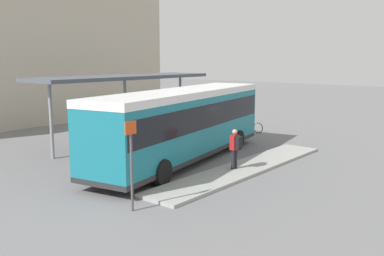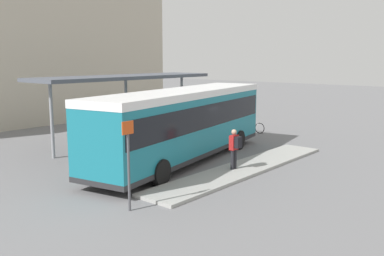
{
  "view_description": "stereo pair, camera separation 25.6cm",
  "coord_description": "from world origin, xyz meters",
  "px_view_note": "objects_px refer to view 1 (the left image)",
  "views": [
    {
      "loc": [
        -14.48,
        -12.37,
        4.66
      ],
      "look_at": [
        0.59,
        0.0,
        1.47
      ],
      "focal_mm": 40.0,
      "sensor_mm": 36.0,
      "label": 1
    },
    {
      "loc": [
        -14.32,
        -12.57,
        4.66
      ],
      "look_at": [
        0.59,
        0.0,
        1.47
      ],
      "focal_mm": 40.0,
      "sensor_mm": 36.0,
      "label": 2
    }
  ],
  "objects_px": {
    "bicycle_yellow": "(242,125)",
    "bicycle_blue": "(230,125)",
    "pedestrian_waiting": "(235,146)",
    "platform_sign": "(131,162)",
    "bicycle_white": "(252,127)",
    "potted_planter_near_shelter": "(144,138)",
    "city_bus": "(184,120)"
  },
  "relations": [
    {
      "from": "city_bus",
      "to": "bicycle_yellow",
      "type": "relative_size",
      "value": 6.71
    },
    {
      "from": "city_bus",
      "to": "bicycle_white",
      "type": "distance_m",
      "value": 8.87
    },
    {
      "from": "bicycle_blue",
      "to": "bicycle_white",
      "type": "bearing_deg",
      "value": -170.93
    },
    {
      "from": "bicycle_blue",
      "to": "potted_planter_near_shelter",
      "type": "relative_size",
      "value": 1.08
    },
    {
      "from": "bicycle_white",
      "to": "bicycle_yellow",
      "type": "relative_size",
      "value": 0.88
    },
    {
      "from": "city_bus",
      "to": "platform_sign",
      "type": "relative_size",
      "value": 4.29
    },
    {
      "from": "pedestrian_waiting",
      "to": "bicycle_blue",
      "type": "height_order",
      "value": "pedestrian_waiting"
    },
    {
      "from": "bicycle_white",
      "to": "city_bus",
      "type": "bearing_deg",
      "value": -82.15
    },
    {
      "from": "bicycle_blue",
      "to": "potted_planter_near_shelter",
      "type": "distance_m",
      "value": 8.41
    },
    {
      "from": "pedestrian_waiting",
      "to": "platform_sign",
      "type": "bearing_deg",
      "value": 91.06
    },
    {
      "from": "pedestrian_waiting",
      "to": "city_bus",
      "type": "bearing_deg",
      "value": -0.94
    },
    {
      "from": "bicycle_white",
      "to": "pedestrian_waiting",
      "type": "bearing_deg",
      "value": -65.63
    },
    {
      "from": "city_bus",
      "to": "platform_sign",
      "type": "bearing_deg",
      "value": -164.23
    },
    {
      "from": "city_bus",
      "to": "platform_sign",
      "type": "distance_m",
      "value": 6.62
    },
    {
      "from": "bicycle_white",
      "to": "bicycle_yellow",
      "type": "bearing_deg",
      "value": 171.98
    },
    {
      "from": "city_bus",
      "to": "bicycle_white",
      "type": "bearing_deg",
      "value": 0.21
    },
    {
      "from": "bicycle_yellow",
      "to": "potted_planter_near_shelter",
      "type": "height_order",
      "value": "potted_planter_near_shelter"
    },
    {
      "from": "bicycle_yellow",
      "to": "bicycle_blue",
      "type": "xyz_separation_m",
      "value": [
        -0.15,
        0.79,
        -0.04
      ]
    },
    {
      "from": "bicycle_yellow",
      "to": "bicycle_blue",
      "type": "distance_m",
      "value": 0.81
    },
    {
      "from": "potted_planter_near_shelter",
      "to": "platform_sign",
      "type": "relative_size",
      "value": 0.52
    },
    {
      "from": "pedestrian_waiting",
      "to": "bicycle_white",
      "type": "distance_m",
      "value": 9.73
    },
    {
      "from": "city_bus",
      "to": "pedestrian_waiting",
      "type": "distance_m",
      "value": 2.94
    },
    {
      "from": "bicycle_blue",
      "to": "platform_sign",
      "type": "xyz_separation_m",
      "value": [
        -14.41,
        -6.2,
        1.21
      ]
    },
    {
      "from": "potted_planter_near_shelter",
      "to": "bicycle_white",
      "type": "bearing_deg",
      "value": -7.23
    },
    {
      "from": "bicycle_yellow",
      "to": "bicycle_blue",
      "type": "relative_size",
      "value": 1.13
    },
    {
      "from": "bicycle_white",
      "to": "bicycle_blue",
      "type": "height_order",
      "value": "bicycle_blue"
    },
    {
      "from": "city_bus",
      "to": "bicycle_yellow",
      "type": "bearing_deg",
      "value": 5.1
    },
    {
      "from": "pedestrian_waiting",
      "to": "potted_planter_near_shelter",
      "type": "bearing_deg",
      "value": -1.78
    },
    {
      "from": "city_bus",
      "to": "bicycle_yellow",
      "type": "height_order",
      "value": "city_bus"
    },
    {
      "from": "city_bus",
      "to": "potted_planter_near_shelter",
      "type": "distance_m",
      "value": 2.97
    },
    {
      "from": "pedestrian_waiting",
      "to": "bicycle_white",
      "type": "height_order",
      "value": "pedestrian_waiting"
    },
    {
      "from": "bicycle_white",
      "to": "potted_planter_near_shelter",
      "type": "relative_size",
      "value": 1.08
    }
  ]
}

